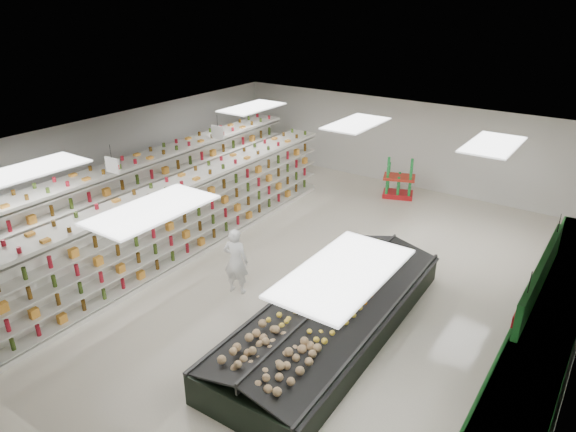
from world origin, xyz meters
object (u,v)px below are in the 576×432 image
Objects in this scene: gondola_left at (148,195)px; soda_endcap at (399,179)px; shopper_main at (236,261)px; gondola_center at (185,221)px; produce_island at (333,313)px; shopper_background at (264,173)px.

soda_endcap is at bearing 50.18° from gondola_left.
soda_endcap is at bearing -110.55° from shopper_main.
gondola_left is 2.34m from gondola_center.
gondola_center reaches higher than produce_island.
gondola_left reaches higher than shopper_background.
gondola_left reaches higher than gondola_center.
shopper_main reaches higher than produce_island.
shopper_background is at bearing 98.21° from gondola_center.
gondola_center is 4.70m from shopper_background.
produce_island is 4.86× the size of soda_endcap.
shopper_background reaches higher than soda_endcap.
shopper_main is at bearing 178.96° from produce_island.
produce_island is 3.97× the size of shopper_main.
gondola_left is at bearing -165.89° from shopper_background.
gondola_center reaches higher than soda_endcap.
gondola_left is at bearing 162.94° from gondola_center.
gondola_left is 4.27m from shopper_background.
gondola_left is 8.66m from soda_endcap.
gondola_center is at bearing 170.92° from produce_island.
soda_endcap is 8.20m from shopper_main.
gondola_center is (2.25, -0.64, -0.04)m from gondola_left.
gondola_left is 7.64m from produce_island.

